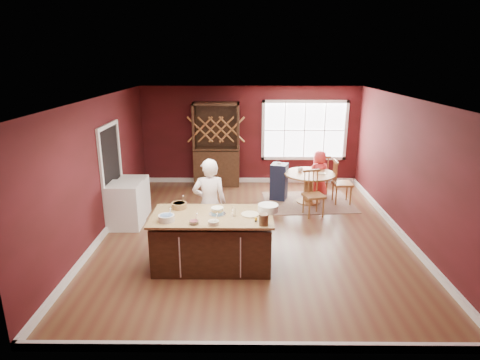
{
  "coord_description": "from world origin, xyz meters",
  "views": [
    {
      "loc": [
        -0.19,
        -7.52,
        3.42
      ],
      "look_at": [
        -0.25,
        0.23,
        1.05
      ],
      "focal_mm": 30.0,
      "sensor_mm": 36.0,
      "label": 1
    }
  ],
  "objects_px": {
    "washer": "(126,206)",
    "dryer": "(134,197)",
    "high_chair": "(279,181)",
    "chair_east": "(342,182)",
    "baker": "(210,204)",
    "layer_cake": "(217,211)",
    "kitchen_island": "(212,241)",
    "toddler": "(278,167)",
    "hutch": "(216,145)",
    "chair_south": "(314,194)",
    "dining_table": "(309,182)",
    "seated_woman": "(319,174)",
    "chair_north": "(319,174)"
  },
  "relations": [
    {
      "from": "baker",
      "to": "dryer",
      "type": "distance_m",
      "value": 2.44
    },
    {
      "from": "dining_table",
      "to": "seated_woman",
      "type": "bearing_deg",
      "value": 56.03
    },
    {
      "from": "high_chair",
      "to": "dryer",
      "type": "xyz_separation_m",
      "value": [
        -3.35,
        -1.12,
        -0.04
      ]
    },
    {
      "from": "baker",
      "to": "toddler",
      "type": "xyz_separation_m",
      "value": [
        1.48,
        2.78,
        -0.04
      ]
    },
    {
      "from": "chair_south",
      "to": "chair_north",
      "type": "bearing_deg",
      "value": 60.9
    },
    {
      "from": "seated_woman",
      "to": "high_chair",
      "type": "relative_size",
      "value": 1.26
    },
    {
      "from": "layer_cake",
      "to": "chair_east",
      "type": "bearing_deg",
      "value": 47.27
    },
    {
      "from": "high_chair",
      "to": "chair_south",
      "type": "bearing_deg",
      "value": -40.84
    },
    {
      "from": "toddler",
      "to": "washer",
      "type": "distance_m",
      "value": 3.81
    },
    {
      "from": "washer",
      "to": "dryer",
      "type": "distance_m",
      "value": 0.64
    },
    {
      "from": "baker",
      "to": "chair_north",
      "type": "bearing_deg",
      "value": -136.07
    },
    {
      "from": "chair_north",
      "to": "high_chair",
      "type": "distance_m",
      "value": 1.19
    },
    {
      "from": "chair_south",
      "to": "washer",
      "type": "relative_size",
      "value": 1.1
    },
    {
      "from": "layer_cake",
      "to": "hutch",
      "type": "relative_size",
      "value": 0.12
    },
    {
      "from": "kitchen_island",
      "to": "toddler",
      "type": "bearing_deg",
      "value": 68.45
    },
    {
      "from": "dining_table",
      "to": "dryer",
      "type": "xyz_separation_m",
      "value": [
        -4.06,
        -0.88,
        -0.1
      ]
    },
    {
      "from": "chair_east",
      "to": "chair_south",
      "type": "xyz_separation_m",
      "value": [
        -0.83,
        -0.83,
        -0.02
      ]
    },
    {
      "from": "chair_south",
      "to": "chair_east",
      "type": "bearing_deg",
      "value": 30.46
    },
    {
      "from": "high_chair",
      "to": "chair_east",
      "type": "bearing_deg",
      "value": 7.4
    },
    {
      "from": "kitchen_island",
      "to": "baker",
      "type": "xyz_separation_m",
      "value": [
        -0.1,
        0.71,
        0.41
      ]
    },
    {
      "from": "layer_cake",
      "to": "dryer",
      "type": "xyz_separation_m",
      "value": [
        -2.02,
        2.22,
        -0.54
      ]
    },
    {
      "from": "chair_east",
      "to": "seated_woman",
      "type": "height_order",
      "value": "seated_woman"
    },
    {
      "from": "baker",
      "to": "hutch",
      "type": "xyz_separation_m",
      "value": [
        -0.12,
        3.85,
        0.29
      ]
    },
    {
      "from": "kitchen_island",
      "to": "washer",
      "type": "height_order",
      "value": "washer"
    },
    {
      "from": "chair_north",
      "to": "toddler",
      "type": "relative_size",
      "value": 4.07
    },
    {
      "from": "layer_cake",
      "to": "toddler",
      "type": "relative_size",
      "value": 1.09
    },
    {
      "from": "chair_east",
      "to": "chair_south",
      "type": "distance_m",
      "value": 1.18
    },
    {
      "from": "layer_cake",
      "to": "hutch",
      "type": "bearing_deg",
      "value": 93.81
    },
    {
      "from": "chair_east",
      "to": "hutch",
      "type": "distance_m",
      "value": 3.51
    },
    {
      "from": "baker",
      "to": "chair_north",
      "type": "height_order",
      "value": "baker"
    },
    {
      "from": "chair_east",
      "to": "dryer",
      "type": "height_order",
      "value": "chair_east"
    },
    {
      "from": "chair_east",
      "to": "washer",
      "type": "relative_size",
      "value": 1.16
    },
    {
      "from": "kitchen_island",
      "to": "seated_woman",
      "type": "relative_size",
      "value": 1.68
    },
    {
      "from": "high_chair",
      "to": "hutch",
      "type": "bearing_deg",
      "value": 161.56
    },
    {
      "from": "hutch",
      "to": "washer",
      "type": "xyz_separation_m",
      "value": [
        -1.72,
        -2.94,
        -0.67
      ]
    },
    {
      "from": "baker",
      "to": "washer",
      "type": "relative_size",
      "value": 1.81
    },
    {
      "from": "chair_south",
      "to": "washer",
      "type": "height_order",
      "value": "chair_south"
    },
    {
      "from": "kitchen_island",
      "to": "dining_table",
      "type": "relative_size",
      "value": 1.64
    },
    {
      "from": "chair_north",
      "to": "seated_woman",
      "type": "xyz_separation_m",
      "value": [
        -0.06,
        -0.25,
        0.07
      ]
    },
    {
      "from": "chair_east",
      "to": "toddler",
      "type": "xyz_separation_m",
      "value": [
        -1.55,
        0.37,
        0.26
      ]
    },
    {
      "from": "kitchen_island",
      "to": "dryer",
      "type": "distance_m",
      "value": 2.97
    },
    {
      "from": "dryer",
      "to": "hutch",
      "type": "bearing_deg",
      "value": 53.24
    },
    {
      "from": "toddler",
      "to": "dryer",
      "type": "bearing_deg",
      "value": -159.67
    },
    {
      "from": "chair_north",
      "to": "seated_woman",
      "type": "height_order",
      "value": "seated_woman"
    },
    {
      "from": "layer_cake",
      "to": "chair_east",
      "type": "xyz_separation_m",
      "value": [
        2.84,
        3.08,
        -0.43
      ]
    },
    {
      "from": "chair_east",
      "to": "chair_south",
      "type": "height_order",
      "value": "chair_east"
    },
    {
      "from": "hutch",
      "to": "kitchen_island",
      "type": "bearing_deg",
      "value": -87.32
    },
    {
      "from": "toddler",
      "to": "chair_north",
      "type": "bearing_deg",
      "value": 18.03
    },
    {
      "from": "toddler",
      "to": "hutch",
      "type": "height_order",
      "value": "hutch"
    },
    {
      "from": "chair_east",
      "to": "hutch",
      "type": "height_order",
      "value": "hutch"
    }
  ]
}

